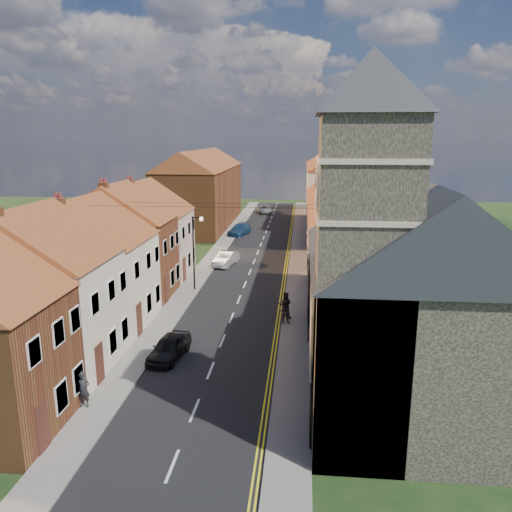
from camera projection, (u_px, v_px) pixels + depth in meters
The scene contains 25 objects.
ground at pixel (185, 436), 20.99m from camera, with size 160.00×160.00×0.00m, color #293C19.
road at pixel (254, 262), 50.02m from camera, with size 7.00×90.00×0.02m, color black.
pavement_left at pixel (211, 260), 50.41m from camera, with size 1.80×90.00×0.12m, color gray.
pavement_right at pixel (298, 262), 49.61m from camera, with size 1.80×90.00×0.12m, color gray.
church at pixel (406, 285), 21.97m from camera, with size 11.25×14.25×15.20m.
cottage_r_tudor at pixel (373, 263), 31.38m from camera, with size 8.30×5.20×9.00m.
cottage_r_white_near at pixel (364, 245), 36.60m from camera, with size 8.30×6.00×9.00m.
cottage_r_cream_mid at pixel (357, 231), 41.83m from camera, with size 8.30×5.20×9.00m.
cottage_r_pink at pixel (351, 221), 47.05m from camera, with size 8.30×6.00×9.00m.
cottage_r_white_far at pixel (346, 212), 52.28m from camera, with size 8.30×5.20×9.00m.
cottage_r_cream_far at pixel (342, 205), 57.50m from camera, with size 8.30×6.00×9.00m.
cottage_l_cream at pixel (32, 288), 26.15m from camera, with size 8.30×6.30×9.10m.
cottage_l_white at pixel (85, 261), 32.38m from camera, with size 8.30×6.90×8.80m.
cottage_l_brick_mid at pixel (118, 240), 38.24m from camera, with size 8.30×5.70×9.10m.
cottage_l_pink at pixel (142, 228), 43.89m from camera, with size 8.30×6.30×8.80m.
block_right_far at pixel (335, 185), 72.12m from camera, with size 8.30×24.20×10.50m.
block_left_far at pixel (201, 188), 68.98m from camera, with size 8.30×24.20×10.50m.
lamppost at pixel (194, 248), 39.86m from camera, with size 0.88×0.15×6.00m.
car_near at pixel (169, 347), 28.20m from camera, with size 1.54×3.84×1.31m, color black.
car_mid at pixel (226, 259), 48.42m from camera, with size 1.42×4.06×1.34m, color #94969B.
car_far at pixel (239, 230), 63.26m from camera, with size 1.92×4.72×1.37m, color navy.
car_distant at pixel (264, 209), 81.05m from camera, with size 2.14×4.63×1.29m, color #9FA1A6.
pedestrian_left at pixel (83, 390), 22.85m from camera, with size 0.62×0.41×1.70m, color black.
pedestrian_right at pixel (285, 305), 34.02m from camera, with size 0.90×0.70×1.86m, color black.
pedestrian_right_b at pixel (285, 311), 33.20m from camera, with size 0.76×0.60×1.57m, color #2A2322.
Camera 1 is at (4.75, -18.26, 12.30)m, focal length 35.00 mm.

